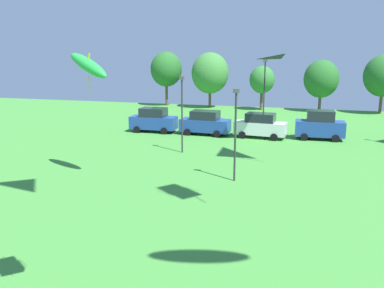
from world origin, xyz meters
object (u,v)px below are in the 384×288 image
object	(u,v)px
kite_flying_1	(285,64)
kite_flying_10	(88,65)
light_post_2	(235,129)
treeline_tree_0	(166,69)
parked_car_third_from_left	(260,126)
parked_car_leftmost	(154,120)
parked_car_rightmost_in_row	(320,125)
parked_car_second_from_left	(205,123)
light_post_0	(182,110)
treeline_tree_1	(210,73)
light_post_3	(264,95)
treeline_tree_2	(262,80)
treeline_tree_4	(383,76)
treeline_tree_3	(321,79)

from	to	relation	value
kite_flying_1	kite_flying_10	xyz separation A→B (m)	(-10.46, -11.83, 0.17)
light_post_2	treeline_tree_0	world-z (taller)	treeline_tree_0
light_post_2	parked_car_third_from_left	bearing A→B (deg)	90.21
parked_car_third_from_left	light_post_2	xyz separation A→B (m)	(0.05, -13.01, 2.00)
parked_car_leftmost	light_post_2	world-z (taller)	light_post_2
parked_car_leftmost	parked_car_rightmost_in_row	xyz separation A→B (m)	(15.22, 0.74, 0.10)
parked_car_second_from_left	parked_car_third_from_left	world-z (taller)	parked_car_second_from_left
parked_car_rightmost_in_row	light_post_2	size ratio (longest dim) A/B	0.78
light_post_0	parked_car_leftmost	bearing A→B (deg)	125.57
treeline_tree_1	light_post_3	bearing A→B (deg)	-64.11
parked_car_leftmost	light_post_3	xyz separation A→B (m)	(10.44, -0.60, 2.71)
treeline_tree_1	parked_car_rightmost_in_row	bearing A→B (deg)	-51.95
parked_car_third_from_left	treeline_tree_0	world-z (taller)	treeline_tree_0
light_post_2	treeline_tree_1	size ratio (longest dim) A/B	0.72
parked_car_leftmost	treeline_tree_2	world-z (taller)	treeline_tree_2
parked_car_second_from_left	light_post_3	bearing A→B (deg)	-4.53
treeline_tree_0	parked_car_leftmost	bearing A→B (deg)	-73.94
parked_car_third_from_left	treeline_tree_1	bearing A→B (deg)	121.06
parked_car_third_from_left	treeline_tree_4	distance (m)	23.22
kite_flying_10	treeline_tree_4	world-z (taller)	kite_flying_10
kite_flying_1	parked_car_leftmost	distance (m)	13.60
parked_car_second_from_left	parked_car_third_from_left	bearing A→B (deg)	1.75
treeline_tree_4	parked_car_third_from_left	bearing A→B (deg)	-123.40
parked_car_second_from_left	parked_car_rightmost_in_row	bearing A→B (deg)	6.39
parked_car_third_from_left	treeline_tree_2	distance (m)	18.78
light_post_0	kite_flying_10	bearing A→B (deg)	-114.76
treeline_tree_2	light_post_0	bearing A→B (deg)	-96.60
kite_flying_1	treeline_tree_2	world-z (taller)	kite_flying_1
treeline_tree_1	treeline_tree_3	xyz separation A→B (m)	(14.59, 0.28, -0.56)
kite_flying_10	treeline_tree_3	xyz separation A→B (m)	(13.77, 33.76, -2.52)
parked_car_leftmost	treeline_tree_0	size ratio (longest dim) A/B	0.58
parked_car_second_from_left	treeline_tree_2	bearing A→B (deg)	83.33
parked_car_third_from_left	parked_car_leftmost	bearing A→B (deg)	-174.85
treeline_tree_0	light_post_2	bearing A→B (deg)	-64.09
light_post_0	treeline_tree_3	bearing A→B (deg)	68.54
parked_car_third_from_left	treeline_tree_1	world-z (taller)	treeline_tree_1
treeline_tree_3	treeline_tree_4	distance (m)	7.28
parked_car_rightmost_in_row	treeline_tree_2	world-z (taller)	treeline_tree_2
kite_flying_10	parked_car_second_from_left	xyz separation A→B (m)	(3.32, 14.56, -5.58)
treeline_tree_2	treeline_tree_4	bearing A→B (deg)	2.75
kite_flying_1	treeline_tree_0	world-z (taller)	treeline_tree_0
light_post_0	treeline_tree_4	world-z (taller)	treeline_tree_4
treeline_tree_0	kite_flying_10	bearing A→B (deg)	-77.77
light_post_2	treeline_tree_4	bearing A→B (deg)	68.64
parked_car_leftmost	parked_car_second_from_left	xyz separation A→B (m)	(5.07, 0.07, -0.03)
parked_car_second_from_left	light_post_2	world-z (taller)	light_post_2
kite_flying_1	treeline_tree_0	xyz separation A→B (m)	(-17.84, 22.20, -1.37)
parked_car_third_from_left	light_post_2	size ratio (longest dim) A/B	0.86
kite_flying_10	light_post_0	bearing A→B (deg)	65.24
kite_flying_10	treeline_tree_1	world-z (taller)	kite_flying_10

